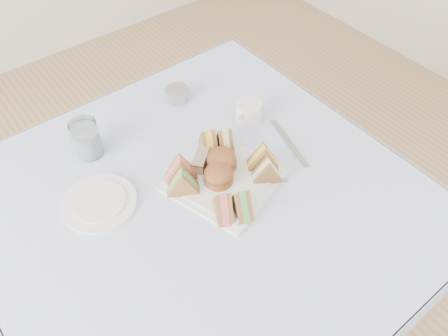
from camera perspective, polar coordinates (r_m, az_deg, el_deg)
floor at (r=1.74m, az=-1.97°, el=-19.07°), size 4.00×4.00×0.00m
table at (r=1.41m, az=-2.37°, el=-13.34°), size 0.90×0.90×0.74m
tablecloth at (r=1.09m, az=-2.98°, el=-4.09°), size 1.02×1.02×0.01m
serving_plate at (r=1.12m, az=0.00°, el=-1.49°), size 0.31×0.31×0.01m
sandwich_fl_a at (r=1.02m, az=-0.13°, el=-4.65°), size 0.07×0.09×0.07m
sandwich_fl_b at (r=1.02m, az=2.31°, el=-4.31°), size 0.06×0.09×0.07m
sandwich_fr_a at (r=1.12m, az=5.15°, el=1.55°), size 0.09×0.08×0.07m
sandwich_fr_b at (r=1.09m, az=5.70°, el=-0.21°), size 0.09×0.07×0.07m
sandwich_bl_a at (r=1.06m, az=-5.41°, el=-1.71°), size 0.09×0.08×0.07m
sandwich_bl_b at (r=1.09m, az=-5.69°, el=0.05°), size 0.09×0.07×0.07m
sandwich_br_a at (r=1.16m, az=0.11°, el=3.90°), size 0.06×0.09×0.07m
sandwich_br_b at (r=1.16m, az=-2.04°, el=3.68°), size 0.06×0.09×0.07m
scone_left at (r=1.09m, az=-0.72°, el=-0.93°), size 0.10×0.10×0.05m
scone_right at (r=1.12m, az=-0.35°, el=1.02°), size 0.11×0.11×0.05m
pastry_slice at (r=1.13m, az=-3.01°, el=1.09°), size 0.08×0.07×0.04m
side_plate at (r=1.12m, az=-15.92°, el=-4.38°), size 0.22×0.22×0.01m
water_glass at (r=1.21m, az=-17.52°, el=3.69°), size 0.09×0.09×0.11m
tea_strainer at (r=1.34m, az=-6.08°, el=9.42°), size 0.07×0.07×0.04m
knife at (r=1.23m, az=8.49°, el=3.31°), size 0.06×0.19×0.00m
fork at (r=1.15m, az=3.98°, el=0.03°), size 0.09×0.18×0.00m
creamer_jug at (r=1.26m, az=3.22°, el=7.26°), size 0.09×0.09×0.07m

